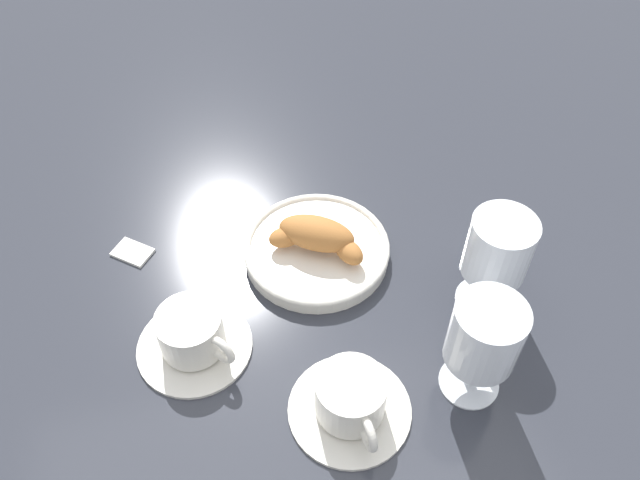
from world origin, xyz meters
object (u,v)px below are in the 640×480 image
pastry_plate (320,249)px  juice_glass_left (498,252)px  coffee_cup_near (351,401)px  coffee_cup_far (193,336)px  juice_glass_right (484,339)px  sugar_packet (132,251)px  croissant_large (319,236)px

pastry_plate → juice_glass_left: juice_glass_left is taller
coffee_cup_near → coffee_cup_far: bearing=-36.8°
juice_glass_left → juice_glass_right: 0.12m
coffee_cup_near → sugar_packet: bearing=-51.3°
croissant_large → coffee_cup_far: 0.20m
sugar_packet → pastry_plate: bearing=-154.9°
juice_glass_left → sugar_packet: 0.47m
juice_glass_right → coffee_cup_far: bearing=-20.7°
pastry_plate → juice_glass_left: size_ratio=1.37×
sugar_packet → coffee_cup_far: bearing=150.9°
coffee_cup_near → coffee_cup_far: (0.16, -0.12, 0.00)m
juice_glass_left → juice_glass_right: size_ratio=1.00×
pastry_plate → coffee_cup_near: 0.23m
coffee_cup_near → juice_glass_left: (-0.20, -0.11, 0.07)m
juice_glass_right → juice_glass_left: bearing=-119.3°
croissant_large → juice_glass_left: size_ratio=0.87×
pastry_plate → croissant_large: 0.03m
pastry_plate → coffee_cup_far: (0.17, 0.11, 0.01)m
pastry_plate → juice_glass_right: juice_glass_right is taller
coffee_cup_far → juice_glass_right: size_ratio=0.97×
coffee_cup_near → croissant_large: bearing=-93.8°
coffee_cup_near → juice_glass_right: 0.15m
croissant_large → sugar_packet: 0.25m
juice_glass_right → sugar_packet: 0.47m
pastry_plate → juice_glass_left: bearing=147.9°
coffee_cup_far → pastry_plate: bearing=-148.1°
pastry_plate → coffee_cup_near: bearing=85.9°
coffee_cup_far → juice_glass_left: bearing=179.0°
coffee_cup_far → juice_glass_left: (-0.36, 0.01, 0.07)m
sugar_packet → juice_glass_right: bearing=-178.9°
juice_glass_right → sugar_packet: bearing=-37.1°
coffee_cup_far → croissant_large: bearing=-148.5°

